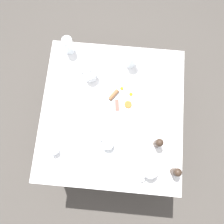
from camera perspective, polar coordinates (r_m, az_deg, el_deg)
ground_plane at (r=2.32m, az=0.00°, el=-4.07°), size 8.00×8.00×0.00m
table at (r=1.67m, az=0.00°, el=-0.64°), size 1.09×1.05×0.72m
breakfast_plate at (r=1.63m, az=2.56°, el=3.81°), size 0.27×0.27×0.04m
teapot_near at (r=1.66m, az=-5.67°, el=9.92°), size 0.10×0.18×0.12m
teapot_far at (r=1.54m, az=9.72°, el=-14.81°), size 0.16×0.13×0.12m
teacup_with_saucer_left at (r=1.54m, az=-1.18°, el=-8.41°), size 0.14×0.14×0.07m
water_glass_tall at (r=1.76m, az=-11.31°, el=16.75°), size 0.08×0.08×0.15m
water_glass_short at (r=1.68m, az=4.94°, el=13.50°), size 0.08×0.08×0.14m
creamer_jug at (r=1.59m, az=-14.78°, el=-9.81°), size 0.08×0.06×0.06m
pepper_grinder at (r=1.54m, az=12.04°, el=-7.92°), size 0.05×0.05×0.13m
salt_grinder at (r=1.56m, az=16.42°, el=-14.83°), size 0.05×0.05×0.13m
napkin_folded at (r=1.75m, az=12.83°, el=10.64°), size 0.17×0.13×0.01m
fork_by_plate at (r=1.65m, az=-14.59°, el=-2.05°), size 0.05×0.17×0.00m
knife_by_plate at (r=1.59m, az=5.71°, el=-5.25°), size 0.20×0.13×0.00m
spoon_for_tea at (r=1.67m, az=13.98°, el=2.08°), size 0.11×0.14×0.00m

